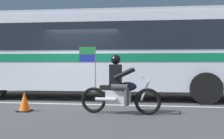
# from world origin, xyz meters

# --- Properties ---
(ground_plane) EXTENTS (60.00, 60.00, 0.00)m
(ground_plane) POSITION_xyz_m (0.00, 0.00, 0.00)
(ground_plane) COLOR #3D3D3F
(sidewalk_curb) EXTENTS (28.00, 3.80, 0.15)m
(sidewalk_curb) POSITION_xyz_m (0.00, 5.10, 0.07)
(sidewalk_curb) COLOR #A39E93
(sidewalk_curb) RESTS_ON ground_plane
(lane_center_stripe) EXTENTS (26.60, 0.14, 0.01)m
(lane_center_stripe) POSITION_xyz_m (0.00, -0.60, 0.00)
(lane_center_stripe) COLOR silver
(lane_center_stripe) RESTS_ON ground_plane
(transit_bus) EXTENTS (12.89, 2.92, 3.22)m
(transit_bus) POSITION_xyz_m (0.62, 1.19, 1.88)
(transit_bus) COLOR silver
(transit_bus) RESTS_ON ground_plane
(motorcycle_with_rider) EXTENTS (2.19, 0.64, 1.78)m
(motorcycle_with_rider) POSITION_xyz_m (1.57, -2.13, 0.67)
(motorcycle_with_rider) COLOR black
(motorcycle_with_rider) RESTS_ON ground_plane
(fire_hydrant) EXTENTS (0.22, 0.30, 0.75)m
(fire_hydrant) POSITION_xyz_m (-1.96, 4.30, 0.52)
(fire_hydrant) COLOR #4C8C3F
(fire_hydrant) RESTS_ON sidewalk_curb
(traffic_cone) EXTENTS (0.36, 0.36, 0.55)m
(traffic_cone) POSITION_xyz_m (-1.08, -2.14, 0.26)
(traffic_cone) COLOR #EA590F
(traffic_cone) RESTS_ON ground_plane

